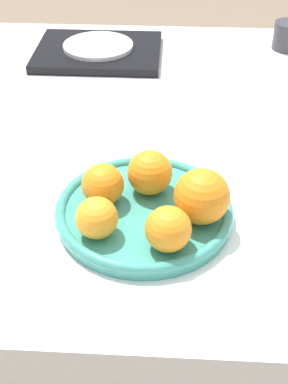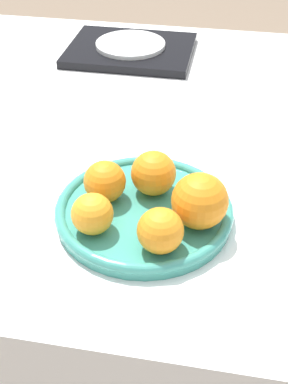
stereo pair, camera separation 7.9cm
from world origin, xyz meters
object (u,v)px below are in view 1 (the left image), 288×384
object	(u,v)px
orange_1	(168,229)
serving_tray	(98,52)
orange_4	(103,185)
fruit_platter	(144,211)
side_plate	(98,46)
orange_0	(150,173)
orange_2	(202,197)
orange_3	(97,218)

from	to	relation	value
orange_1	serving_tray	distance (m)	0.72
orange_1	orange_4	distance (m)	0.14
orange_1	serving_tray	size ratio (longest dim) A/B	0.21
fruit_platter	side_plate	distance (m)	0.63
orange_0	serving_tray	bearing A→B (deg)	105.20
orange_2	orange_4	size ratio (longest dim) A/B	1.27
fruit_platter	orange_4	world-z (taller)	orange_4
orange_0	side_plate	distance (m)	0.59
fruit_platter	orange_0	bearing A→B (deg)	81.88
orange_0	orange_4	distance (m)	0.08
orange_3	orange_4	xyz separation A→B (m)	(-0.00, 0.08, 0.00)
orange_0	orange_3	xyz separation A→B (m)	(-0.07, -0.11, -0.00)
orange_0	fruit_platter	bearing A→B (deg)	-98.12
orange_3	side_plate	bearing A→B (deg)	97.16
fruit_platter	orange_2	world-z (taller)	orange_2
orange_2	serving_tray	bearing A→B (deg)	110.20
orange_2	side_plate	size ratio (longest dim) A/B	0.48
serving_tray	side_plate	world-z (taller)	side_plate
orange_2	side_plate	distance (m)	0.67
fruit_platter	orange_2	size ratio (longest dim) A/B	3.29
fruit_platter	orange_1	distance (m)	0.10
serving_tray	side_plate	xyz separation A→B (m)	(0.00, 0.00, 0.02)
orange_3	orange_1	bearing A→B (deg)	-11.21
fruit_platter	orange_0	world-z (taller)	orange_0
orange_0	orange_4	xyz separation A→B (m)	(-0.07, -0.03, -0.00)
orange_0	side_plate	bearing A→B (deg)	105.20
orange_2	orange_3	size ratio (longest dim) A/B	1.36
orange_2	orange_4	bearing A→B (deg)	167.68
orange_0	orange_1	xyz separation A→B (m)	(0.03, -0.13, -0.00)
fruit_platter	orange_4	xyz separation A→B (m)	(-0.06, 0.01, 0.04)
fruit_platter	orange_4	size ratio (longest dim) A/B	4.19
orange_3	serving_tray	xyz separation A→B (m)	(-0.08, 0.67, -0.04)
orange_1	orange_2	bearing A→B (deg)	53.69
orange_0	orange_3	distance (m)	0.13
orange_3	orange_4	size ratio (longest dim) A/B	0.94
orange_0	orange_2	xyz separation A→B (m)	(0.08, -0.06, 0.01)
orange_3	orange_4	bearing A→B (deg)	90.34
orange_0	orange_1	world-z (taller)	orange_0
orange_4	side_plate	bearing A→B (deg)	98.01
orange_1	side_plate	distance (m)	0.72
orange_1	orange_3	distance (m)	0.10
fruit_platter	orange_3	xyz separation A→B (m)	(-0.06, -0.06, 0.04)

